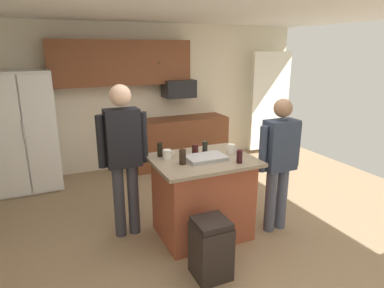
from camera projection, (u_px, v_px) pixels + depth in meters
The scene contains 20 objects.
floor at pixel (211, 232), 4.06m from camera, with size 7.04×7.04×0.00m, color #937A5B.
ceiling at pixel (215, 3), 3.33m from camera, with size 7.04×7.04×0.00m, color white.
back_wall at pixel (143, 96), 6.15m from camera, with size 6.40×0.10×2.60m, color beige.
french_door_window_panel at pixel (270, 101), 6.87m from camera, with size 0.90×0.06×2.00m, color white.
cabinet_run_upper at pixel (122, 63), 5.64m from camera, with size 2.40×0.38×0.75m.
cabinet_run_lower at pixel (180, 141), 6.34m from camera, with size 1.80×0.63×0.90m.
refrigerator at pixel (25, 132), 5.10m from camera, with size 0.91×0.76×1.85m.
microwave_over_range at pixel (179, 89), 6.08m from camera, with size 0.56×0.40×0.32m, color black.
kitchen_island at pixel (202, 196), 3.90m from camera, with size 1.14×0.91×0.96m.
person_guest_right at pixel (279, 157), 3.88m from camera, with size 0.57×0.22×1.62m.
person_host_foreground at pixel (123, 151), 3.74m from camera, with size 0.57×0.24×1.79m.
tumbler_amber at pixel (205, 147), 3.96m from camera, with size 0.06×0.06×0.14m.
glass_short_whisky at pixel (160, 150), 3.82m from camera, with size 0.06×0.06×0.16m.
mug_blue_stoneware at pixel (167, 154), 3.75m from camera, with size 0.13×0.09×0.10m.
glass_dark_ale at pixel (183, 157), 3.56m from camera, with size 0.08×0.08×0.16m.
glass_pilsner at pixel (195, 150), 3.89m from camera, with size 0.08×0.08×0.12m.
mug_ceramic_white at pixel (231, 149), 3.95m from camera, with size 0.13×0.08×0.11m.
glass_stout_tall at pixel (239, 157), 3.60m from camera, with size 0.07×0.07×0.14m.
serving_tray at pixel (206, 158), 3.72m from camera, with size 0.44×0.30×0.04m.
trash_bin at pixel (211, 248), 3.20m from camera, with size 0.34×0.34×0.61m.
Camera 1 is at (-1.68, -3.19, 2.17)m, focal length 31.01 mm.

